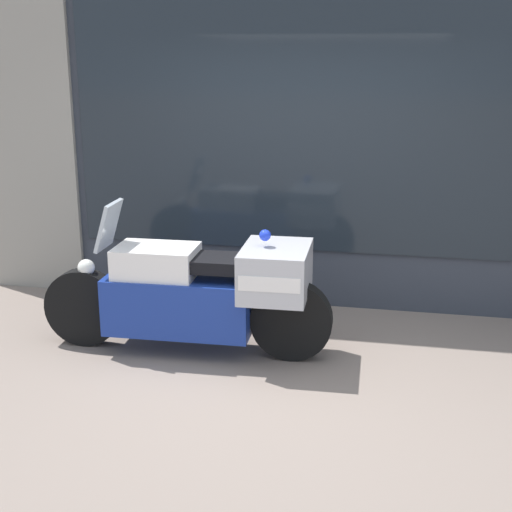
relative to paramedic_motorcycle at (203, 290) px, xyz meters
The scene contains 4 objects.
ground_plane 0.98m from the paramedic_motorcycle, 39.05° to the right, with size 60.00×60.00×0.00m, color gray.
shop_building 2.03m from the paramedic_motorcycle, 82.64° to the left, with size 6.52×0.55×3.81m.
window_display 1.85m from the paramedic_motorcycle, 54.60° to the left, with size 5.06×0.30×2.06m.
paramedic_motorcycle is the anchor object (origin of this frame).
Camera 1 is at (0.84, -4.62, 2.36)m, focal length 50.00 mm.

